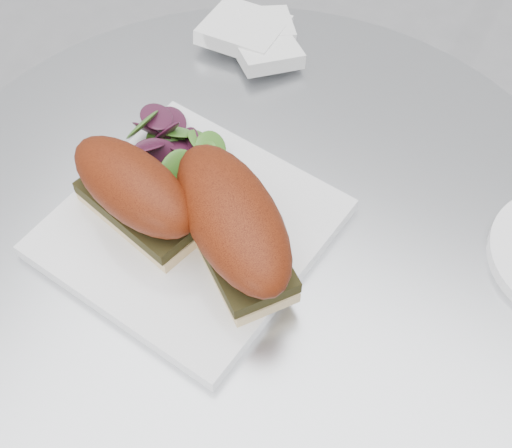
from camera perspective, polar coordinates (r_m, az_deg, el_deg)
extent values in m
cylinder|color=#B5B7BC|center=(0.70, -0.35, -1.46)|extent=(0.70, 0.70, 0.02)
cylinder|color=#B5B7BC|center=(1.02, -0.24, -12.98)|extent=(0.07, 0.07, 0.71)
cube|color=white|center=(0.69, -5.27, -0.32)|extent=(0.27, 0.27, 0.02)
cube|color=beige|center=(0.69, -9.30, 0.71)|extent=(0.14, 0.08, 0.01)
cube|color=black|center=(0.68, -9.45, 1.39)|extent=(0.13, 0.08, 0.01)
ellipsoid|color=#652009|center=(0.65, -9.81, 3.02)|extent=(0.16, 0.10, 0.06)
cube|color=beige|center=(0.66, -1.80, -1.72)|extent=(0.16, 0.14, 0.01)
cube|color=black|center=(0.65, -1.83, -1.05)|extent=(0.16, 0.14, 0.01)
ellipsoid|color=#652009|center=(0.62, -1.90, 0.56)|extent=(0.19, 0.17, 0.06)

